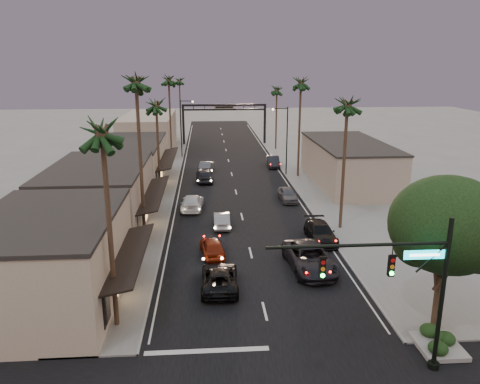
{
  "coord_description": "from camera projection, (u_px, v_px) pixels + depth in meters",
  "views": [
    {
      "loc": [
        -3.32,
        -15.1,
        14.51
      ],
      "look_at": [
        -0.19,
        28.01,
        2.5
      ],
      "focal_mm": 35.0,
      "sensor_mm": 36.0,
      "label": 1
    }
  ],
  "objects": [
    {
      "name": "curbside_near",
      "position": [
        310.0,
        258.0,
        33.73
      ],
      "size": [
        3.36,
        6.52,
        1.76
      ],
      "primitive_type": "imported",
      "rotation": [
        0.0,
        0.0,
        0.07
      ],
      "color": "black",
      "rests_on": "ground"
    },
    {
      "name": "curbside_grey",
      "position": [
        288.0,
        194.0,
        50.53
      ],
      "size": [
        1.89,
        4.33,
        1.45
      ],
      "primitive_type": "imported",
      "rotation": [
        0.0,
        0.0,
        0.04
      ],
      "color": "#4F4F54",
      "rests_on": "ground"
    },
    {
      "name": "storefront_mid",
      "position": [
        100.0,
        198.0,
        41.97
      ],
      "size": [
        8.0,
        14.0,
        5.5
      ],
      "primitive_type": "cube",
      "color": "gray",
      "rests_on": "ground"
    },
    {
      "name": "ground",
      "position": [
        234.0,
        185.0,
        57.07
      ],
      "size": [
        200.0,
        200.0,
        0.0
      ],
      "primitive_type": "plane",
      "color": "slate",
      "rests_on": "ground"
    },
    {
      "name": "palm_ra",
      "position": [
        348.0,
        100.0,
        39.23
      ],
      "size": [
        3.2,
        3.2,
        13.2
      ],
      "color": "#38281C",
      "rests_on": "ground"
    },
    {
      "name": "sidewalk_right",
      "position": [
        293.0,
        163.0,
        69.24
      ],
      "size": [
        5.0,
        92.0,
        0.12
      ],
      "primitive_type": "cube",
      "color": "slate",
      "rests_on": "ground"
    },
    {
      "name": "oncoming_grey_far",
      "position": [
        206.0,
        167.0,
        63.98
      ],
      "size": [
        2.12,
        4.68,
        1.49
      ],
      "primitive_type": "imported",
      "rotation": [
        0.0,
        0.0,
        3.02
      ],
      "color": "#4E4D52",
      "rests_on": "ground"
    },
    {
      "name": "palm_lc",
      "position": [
        156.0,
        102.0,
        49.82
      ],
      "size": [
        3.2,
        3.2,
        12.2
      ],
      "color": "#38281C",
      "rests_on": "ground"
    },
    {
      "name": "palm_ld",
      "position": [
        169.0,
        77.0,
        67.56
      ],
      "size": [
        3.2,
        3.2,
        14.2
      ],
      "color": "#38281C",
      "rests_on": "ground"
    },
    {
      "name": "arch",
      "position": [
        224.0,
        114.0,
        84.41
      ],
      "size": [
        15.2,
        0.4,
        7.27
      ],
      "color": "black",
      "rests_on": "ground"
    },
    {
      "name": "oncoming_dgrey",
      "position": [
        204.0,
        175.0,
        58.66
      ],
      "size": [
        2.3,
        4.98,
        1.65
      ],
      "primitive_type": "imported",
      "rotation": [
        0.0,
        0.0,
        3.21
      ],
      "color": "black",
      "rests_on": "ground"
    },
    {
      "name": "oncoming_silver",
      "position": [
        222.0,
        220.0,
        42.6
      ],
      "size": [
        1.44,
        4.08,
        1.34
      ],
      "primitive_type": "imported",
      "rotation": [
        0.0,
        0.0,
        3.14
      ],
      "color": "gray",
      "rests_on": "ground"
    },
    {
      "name": "road",
      "position": [
        232.0,
        176.0,
        61.87
      ],
      "size": [
        14.0,
        120.0,
        0.02
      ],
      "primitive_type": "cube",
      "color": "black",
      "rests_on": "ground"
    },
    {
      "name": "oncoming_red",
      "position": [
        212.0,
        247.0,
        36.25
      ],
      "size": [
        2.18,
        4.3,
        1.4
      ],
      "primitive_type": "imported",
      "rotation": [
        0.0,
        0.0,
        3.27
      ],
      "color": "maroon",
      "rests_on": "ground"
    },
    {
      "name": "curbside_far",
      "position": [
        273.0,
        161.0,
        67.1
      ],
      "size": [
        1.86,
        4.76,
        1.54
      ],
      "primitive_type": "imported",
      "rotation": [
        0.0,
        0.0,
        -0.05
      ],
      "color": "black",
      "rests_on": "ground"
    },
    {
      "name": "streetlight_right",
      "position": [
        285.0,
        135.0,
        60.93
      ],
      "size": [
        2.13,
        0.3,
        9.0
      ],
      "color": "black",
      "rests_on": "ground"
    },
    {
      "name": "palm_rc",
      "position": [
        277.0,
        87.0,
        77.93
      ],
      "size": [
        3.2,
        3.2,
        12.2
      ],
      "color": "#38281C",
      "rests_on": "ground"
    },
    {
      "name": "curbside_black",
      "position": [
        321.0,
        232.0,
        39.2
      ],
      "size": [
        2.16,
        5.19,
        1.5
      ],
      "primitive_type": "imported",
      "rotation": [
        0.0,
        0.0,
        0.01
      ],
      "color": "black",
      "rests_on": "ground"
    },
    {
      "name": "traffic_signal",
      "position": [
        405.0,
        275.0,
        21.51
      ],
      "size": [
        8.51,
        0.22,
        7.8
      ],
      "color": "black",
      "rests_on": "ground"
    },
    {
      "name": "corner_tree",
      "position": [
        449.0,
        229.0,
        24.85
      ],
      "size": [
        6.2,
        6.2,
        8.8
      ],
      "color": "#38281C",
      "rests_on": "ground"
    },
    {
      "name": "oncoming_pickup",
      "position": [
        220.0,
        278.0,
        30.99
      ],
      "size": [
        2.5,
        5.22,
        1.43
      ],
      "primitive_type": "imported",
      "rotation": [
        0.0,
        0.0,
        3.12
      ],
      "color": "black",
      "rests_on": "ground"
    },
    {
      "name": "streetlight_left",
      "position": [
        183.0,
        124.0,
        72.45
      ],
      "size": [
        2.13,
        0.3,
        9.0
      ],
      "color": "black",
      "rests_on": "ground"
    },
    {
      "name": "planter",
      "position": [
        438.0,
        349.0,
        24.51
      ],
      "size": [
        2.2,
        2.6,
        0.24
      ],
      "primitive_type": "cube",
      "color": "gray",
      "rests_on": "ground"
    },
    {
      "name": "sidewalk_left",
      "position": [
        164.0,
        165.0,
        67.92
      ],
      "size": [
        5.0,
        92.0,
        0.12
      ],
      "primitive_type": "cube",
      "color": "slate",
      "rests_on": "ground"
    },
    {
      "name": "storefront_near",
      "position": [
        50.0,
        262.0,
        28.52
      ],
      "size": [
        8.0,
        12.0,
        5.5
      ],
      "primitive_type": "cube",
      "color": "tan",
      "rests_on": "ground"
    },
    {
      "name": "palm_far",
      "position": [
        179.0,
        79.0,
        89.94
      ],
      "size": [
        3.2,
        3.2,
        13.2
      ],
      "color": "#38281C",
      "rests_on": "ground"
    },
    {
      "name": "palm_la",
      "position": [
        101.0,
        125.0,
        23.61
      ],
      "size": [
        3.2,
        3.2,
        13.2
      ],
      "color": "#38281C",
      "rests_on": "ground"
    },
    {
      "name": "oncoming_white",
      "position": [
        192.0,
        202.0,
        47.67
      ],
      "size": [
        2.4,
        5.24,
        1.49
      ],
      "primitive_type": "imported",
      "rotation": [
        0.0,
        0.0,
        3.08
      ],
      "color": "silver",
      "rests_on": "ground"
    },
    {
      "name": "storefront_far",
      "position": [
        128.0,
        164.0,
        57.41
      ],
      "size": [
        8.0,
        16.0,
        5.0
      ],
      "primitive_type": "cube",
      "color": "tan",
      "rests_on": "ground"
    },
    {
      "name": "building_right",
      "position": [
        348.0,
        164.0,
        57.37
      ],
      "size": [
        8.0,
        18.0,
        5.0
      ],
      "primitive_type": "cube",
      "color": "gray",
      "rests_on": "ground"
    },
    {
      "name": "palm_lb",
      "position": [
        136.0,
        78.0,
        35.58
      ],
      "size": [
        3.2,
        3.2,
        15.2
      ],
      "color": "#38281C",
      "rests_on": "ground"
    },
    {
      "name": "storefront_dist",
      "position": [
        149.0,
        133.0,
        79.38
      ],
      "size": [
        8.0,
        20.0,
        6.0
      ],
      "primitive_type": "cube",
      "color": "gray",
      "rests_on": "ground"
    },
    {
      "name": "palm_rb",
      "position": [
        301.0,
        80.0,
        58.19
      ],
      "size": [
        3.2,
        3.2,
        14.2
      ],
      "color": "#38281C",
      "rests_on": "ground"
    }
  ]
}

